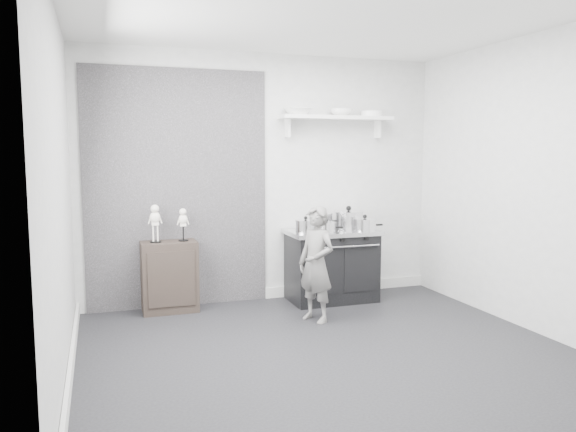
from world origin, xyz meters
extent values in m
plane|color=black|center=(0.00, 0.00, 0.00)|extent=(4.00, 4.00, 0.00)
cube|color=#B5B5B2|center=(0.00, 1.80, 1.35)|extent=(4.00, 0.02, 2.70)
cube|color=#B5B5B2|center=(0.00, -1.80, 1.35)|extent=(4.00, 0.02, 2.70)
cube|color=#B5B5B2|center=(-2.00, 0.00, 1.35)|extent=(0.02, 3.60, 2.70)
cube|color=#B5B5B2|center=(2.00, 0.00, 1.35)|extent=(0.02, 3.60, 2.70)
cube|color=silver|center=(0.00, 0.00, 2.70)|extent=(4.00, 3.60, 0.02)
cube|color=black|center=(-0.95, 1.79, 1.25)|extent=(1.90, 0.02, 2.50)
cube|color=silver|center=(1.00, 1.78, 0.06)|extent=(2.00, 0.03, 0.12)
cube|color=silver|center=(-1.98, 0.00, 0.06)|extent=(0.03, 3.60, 0.12)
cube|color=white|center=(0.80, 1.67, 2.02)|extent=(1.30, 0.26, 0.04)
cube|color=white|center=(0.25, 1.74, 1.90)|extent=(0.03, 0.12, 0.20)
cube|color=white|center=(1.35, 1.74, 1.90)|extent=(0.03, 0.12, 0.20)
cube|color=black|center=(0.67, 1.48, 0.37)|extent=(0.93, 0.56, 0.74)
cube|color=silver|center=(0.67, 1.48, 0.76)|extent=(0.98, 0.59, 0.05)
cube|color=black|center=(0.45, 1.20, 0.39)|extent=(0.39, 0.02, 0.48)
cube|color=black|center=(0.90, 1.20, 0.39)|extent=(0.39, 0.02, 0.48)
cylinder|color=silver|center=(0.67, 1.17, 0.65)|extent=(0.83, 0.02, 0.02)
cylinder|color=black|center=(0.40, 1.19, 0.72)|extent=(0.04, 0.03, 0.04)
cylinder|color=black|center=(0.67, 1.19, 0.72)|extent=(0.04, 0.03, 0.04)
cylinder|color=black|center=(0.95, 1.19, 0.72)|extent=(0.04, 0.03, 0.04)
cube|color=black|center=(-1.08, 1.61, 0.36)|extent=(0.56, 0.33, 0.73)
imported|color=slate|center=(0.23, 0.81, 0.56)|extent=(0.42, 0.49, 1.12)
cylinder|color=silver|center=(0.33, 1.39, 0.85)|extent=(0.22, 0.22, 0.12)
cylinder|color=silver|center=(0.33, 1.39, 0.92)|extent=(0.23, 0.23, 0.01)
sphere|color=black|center=(0.33, 1.39, 0.94)|extent=(0.04, 0.04, 0.04)
cylinder|color=black|center=(0.48, 1.39, 0.85)|extent=(0.10, 0.02, 0.02)
cylinder|color=silver|center=(0.59, 1.58, 0.87)|extent=(0.24, 0.24, 0.17)
cylinder|color=silver|center=(0.59, 1.58, 0.96)|extent=(0.25, 0.25, 0.01)
sphere|color=black|center=(0.59, 1.58, 0.99)|extent=(0.04, 0.04, 0.04)
cylinder|color=black|center=(0.75, 1.58, 0.87)|extent=(0.10, 0.02, 0.02)
cylinder|color=silver|center=(0.92, 1.58, 0.88)|extent=(0.33, 0.33, 0.18)
cylinder|color=silver|center=(0.92, 1.58, 0.97)|extent=(0.34, 0.34, 0.01)
sphere|color=black|center=(0.92, 1.58, 1.01)|extent=(0.06, 0.06, 0.06)
cylinder|color=black|center=(1.13, 1.58, 0.88)|extent=(0.10, 0.02, 0.02)
cylinder|color=silver|center=(0.98, 1.29, 0.85)|extent=(0.25, 0.25, 0.12)
cylinder|color=silver|center=(0.98, 1.29, 0.92)|extent=(0.26, 0.26, 0.01)
sphere|color=black|center=(0.98, 1.29, 0.95)|extent=(0.04, 0.04, 0.04)
cylinder|color=black|center=(1.14, 1.29, 0.85)|extent=(0.10, 0.02, 0.02)
cylinder|color=silver|center=(0.54, 1.30, 0.84)|extent=(0.19, 0.19, 0.10)
cylinder|color=silver|center=(0.54, 1.30, 0.89)|extent=(0.20, 0.20, 0.01)
sphere|color=black|center=(0.54, 1.30, 0.92)|extent=(0.03, 0.03, 0.03)
cylinder|color=black|center=(0.67, 1.30, 0.84)|extent=(0.10, 0.02, 0.02)
imported|color=white|center=(0.34, 1.67, 2.08)|extent=(0.30, 0.30, 0.07)
imported|color=white|center=(0.86, 1.67, 2.08)|extent=(0.24, 0.24, 0.08)
cylinder|color=white|center=(1.23, 1.67, 2.07)|extent=(0.24, 0.24, 0.06)
camera|label=1|loc=(-1.74, -4.14, 1.64)|focal=35.00mm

